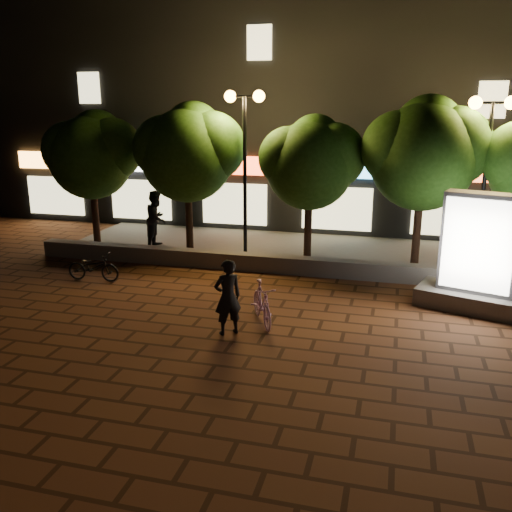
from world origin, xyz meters
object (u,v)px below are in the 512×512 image
(tree_left, at_px, (189,150))
(scooter_parked, at_px, (93,267))
(tree_mid, at_px, (312,160))
(street_lamp_left, at_px, (245,132))
(pedestrian, at_px, (157,219))
(scooter_pink, at_px, (262,303))
(rider, at_px, (228,297))
(tree_right, at_px, (425,150))
(ad_kiosk, at_px, (478,263))
(tree_far_left, at_px, (93,152))
(street_lamp_right, at_px, (489,140))

(tree_left, height_order, scooter_parked, tree_left)
(tree_mid, bearing_deg, street_lamp_left, -172.69)
(street_lamp_left, height_order, pedestrian, street_lamp_left)
(scooter_pink, relative_size, rider, 0.95)
(street_lamp_left, height_order, scooter_pink, street_lamp_left)
(tree_right, height_order, ad_kiosk, tree_right)
(tree_left, distance_m, street_lamp_left, 2.05)
(tree_far_left, xyz_separation_m, scooter_parked, (1.92, -3.60, -2.89))
(tree_left, bearing_deg, pedestrian, 169.79)
(rider, distance_m, scooter_parked, 5.48)
(street_lamp_right, height_order, rider, street_lamp_right)
(pedestrian, bearing_deg, tree_left, -104.03)
(tree_far_left, height_order, tree_left, tree_left)
(tree_far_left, height_order, pedestrian, tree_far_left)
(tree_far_left, height_order, street_lamp_right, street_lamp_right)
(tree_far_left, bearing_deg, tree_mid, -0.00)
(street_lamp_right, distance_m, scooter_parked, 11.58)
(tree_right, distance_m, scooter_pink, 7.16)
(scooter_pink, height_order, rider, rider)
(rider, xyz_separation_m, pedestrian, (-4.61, 6.42, 0.21))
(street_lamp_left, xyz_separation_m, street_lamp_right, (7.00, 0.00, -0.13))
(tree_mid, bearing_deg, ad_kiosk, -34.51)
(tree_left, relative_size, scooter_pink, 3.05)
(tree_left, height_order, street_lamp_left, street_lamp_left)
(ad_kiosk, relative_size, scooter_parked, 1.90)
(tree_right, relative_size, scooter_pink, 3.16)
(street_lamp_left, height_order, rider, street_lamp_left)
(scooter_parked, bearing_deg, tree_mid, -60.74)
(rider, bearing_deg, tree_right, -161.56)
(scooter_pink, bearing_deg, ad_kiosk, -2.11)
(scooter_parked, distance_m, pedestrian, 3.91)
(tree_mid, distance_m, scooter_pink, 6.08)
(street_lamp_left, relative_size, ad_kiosk, 1.78)
(street_lamp_left, height_order, ad_kiosk, street_lamp_left)
(tree_right, height_order, pedestrian, tree_right)
(tree_left, bearing_deg, ad_kiosk, -20.19)
(scooter_pink, distance_m, rider, 1.00)
(tree_left, height_order, ad_kiosk, tree_left)
(rider, bearing_deg, street_lamp_left, -115.89)
(rider, bearing_deg, ad_kiosk, 171.19)
(tree_left, height_order, scooter_pink, tree_left)
(ad_kiosk, bearing_deg, street_lamp_left, 156.45)
(tree_right, xyz_separation_m, rider, (-4.07, -6.17, -2.73))
(street_lamp_right, bearing_deg, rider, -134.02)
(pedestrian, bearing_deg, rider, -148.14)
(tree_mid, height_order, street_lamp_right, street_lamp_right)
(tree_mid, height_order, pedestrian, tree_mid)
(ad_kiosk, xyz_separation_m, scooter_pink, (-4.79, -2.27, -0.67))
(street_lamp_right, xyz_separation_m, scooter_pink, (-5.14, -5.17, -3.41))
(tree_left, relative_size, street_lamp_right, 0.98)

